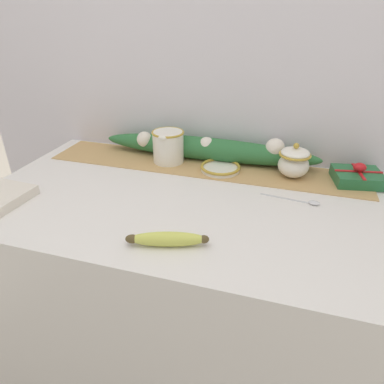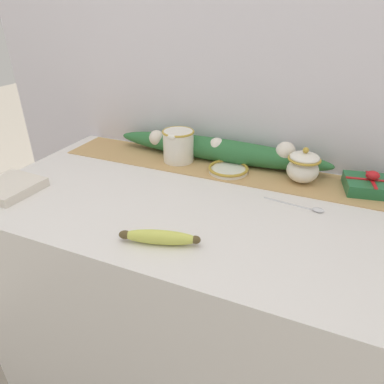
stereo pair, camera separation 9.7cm
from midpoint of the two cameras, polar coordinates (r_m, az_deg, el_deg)
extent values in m
plane|color=gray|center=(1.70, -3.04, -28.30)|extent=(12.00, 12.00, 0.00)
cube|color=silver|center=(1.35, -3.54, -17.77)|extent=(1.28, 0.72, 0.90)
cube|color=silver|center=(1.32, 1.38, 18.71)|extent=(2.08, 0.04, 2.40)
cube|color=tan|center=(1.28, -0.37, 4.36)|extent=(1.17, 0.21, 0.00)
cylinder|color=white|center=(1.30, -6.12, 7.47)|extent=(0.12, 0.12, 0.12)
torus|color=#B79333|center=(1.28, -6.25, 9.81)|extent=(0.12, 0.12, 0.01)
torus|color=white|center=(1.36, -5.01, 8.87)|extent=(0.06, 0.01, 0.06)
ellipsoid|color=white|center=(1.24, -7.18, 8.91)|extent=(0.03, 0.03, 0.02)
ellipsoid|color=white|center=(1.21, 14.38, 4.29)|extent=(0.11, 0.11, 0.08)
torus|color=#B79333|center=(1.20, 14.60, 6.02)|extent=(0.11, 0.11, 0.01)
ellipsoid|color=white|center=(1.20, 14.64, 6.30)|extent=(0.10, 0.10, 0.03)
sphere|color=#B79333|center=(1.19, 14.78, 7.40)|extent=(0.02, 0.02, 0.02)
cylinder|color=white|center=(1.24, 2.52, 3.80)|extent=(0.14, 0.14, 0.01)
torus|color=#B79333|center=(1.23, 2.53, 4.22)|extent=(0.14, 0.14, 0.01)
ellipsoid|color=#CCD156|center=(0.86, -7.29, -7.89)|extent=(0.20, 0.09, 0.04)
ellipsoid|color=brown|center=(0.87, -13.14, -7.73)|extent=(0.04, 0.03, 0.02)
ellipsoid|color=brown|center=(0.85, -1.28, -7.98)|extent=(0.03, 0.03, 0.02)
cube|color=silver|center=(1.09, 12.57, -1.07)|extent=(0.15, 0.02, 0.00)
ellipsoid|color=silver|center=(1.08, 17.29, -1.81)|extent=(0.04, 0.03, 0.01)
cube|color=#236638|center=(1.25, 23.89, 2.26)|extent=(0.17, 0.15, 0.04)
cube|color=red|center=(1.24, 24.07, 3.10)|extent=(0.15, 0.04, 0.00)
cube|color=red|center=(1.24, 24.07, 3.10)|extent=(0.03, 0.13, 0.00)
ellipsoid|color=red|center=(1.24, 24.20, 3.73)|extent=(0.04, 0.04, 0.03)
ellipsoid|color=#2D6B38|center=(1.32, 0.41, 7.17)|extent=(0.84, 0.09, 0.09)
sphere|color=silver|center=(1.38, -9.93, 8.59)|extent=(0.06, 0.06, 0.06)
sphere|color=silver|center=(1.30, 0.29, 7.77)|extent=(0.06, 0.06, 0.06)
sphere|color=silver|center=(1.26, 11.54, 7.16)|extent=(0.07, 0.07, 0.07)
camera|label=1|loc=(0.05, -92.79, -1.51)|focal=32.00mm
camera|label=2|loc=(0.05, 87.21, 1.51)|focal=32.00mm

